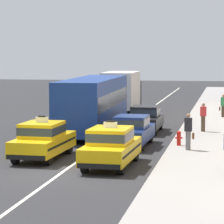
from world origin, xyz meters
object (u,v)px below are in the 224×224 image
pedestrian_far_corner (223,106)px  bus_left_second (94,102)px  sedan_right_third (146,118)px  pedestrian_by_storefront (203,117)px  taxi_right_nearest (111,146)px  taxi_left_nearest (43,139)px  box_truck_left_third (122,91)px  sedan_right_second (132,130)px  pedestrian_trailing (188,132)px  fire_hydrant (179,137)px

pedestrian_far_corner → bus_left_second: bearing=-130.9°
sedan_right_third → pedestrian_by_storefront: (3.41, -0.12, 0.15)m
taxi_right_nearest → pedestrian_far_corner: taxi_right_nearest is taller
taxi_left_nearest → bus_left_second: bus_left_second is taller
box_truck_left_third → sedan_right_second: (3.26, -16.26, -0.93)m
bus_left_second → sedan_right_third: bus_left_second is taller
pedestrian_trailing → bus_left_second: bearing=131.9°
sedan_right_second → sedan_right_third: bearing=90.5°
fire_hydrant → taxi_right_nearest: bearing=-113.3°
pedestrian_trailing → sedan_right_second: bearing=152.8°
box_truck_left_third → sedan_right_third: 11.08m
sedan_right_second → bus_left_second: bearing=120.7°
pedestrian_by_storefront → fire_hydrant: 5.86m
bus_left_second → taxi_left_nearest: bearing=-91.3°
sedan_right_third → taxi_right_nearest: bearing=-89.7°
taxi_right_nearest → pedestrian_trailing: bearing=55.0°
box_truck_left_third → taxi_right_nearest: (3.28, -22.00, -0.90)m
pedestrian_by_storefront → fire_hydrant: bearing=-99.4°
sedan_right_second → pedestrian_by_storefront: bearing=58.9°
pedestrian_by_storefront → taxi_right_nearest: bearing=-106.5°
sedan_right_second → fire_hydrant: size_ratio=5.96×
pedestrian_by_storefront → taxi_left_nearest: bearing=-124.1°
bus_left_second → pedestrian_by_storefront: bus_left_second is taller
taxi_right_nearest → pedestrian_far_corner: size_ratio=2.83×
box_truck_left_third → fire_hydrant: bearing=-71.0°
sedan_right_third → pedestrian_far_corner: (4.47, 8.31, 0.11)m
pedestrian_trailing → pedestrian_far_corner: size_ratio=1.07×
bus_left_second → sedan_right_third: bearing=7.7°
sedan_right_second → taxi_left_nearest: bearing=-127.6°
taxi_left_nearest → bus_left_second: (0.22, 9.63, 0.94)m
sedan_right_second → pedestrian_trailing: pedestrian_trailing is taller
sedan_right_third → pedestrian_trailing: 7.83m
bus_left_second → pedestrian_by_storefront: 6.56m
sedan_right_second → sedan_right_third: same height
taxi_right_nearest → fire_hydrant: bearing=66.7°
bus_left_second → sedan_right_second: bus_left_second is taller
box_truck_left_third → bus_left_second: bearing=-89.3°
sedan_right_third → fire_hydrant: (2.45, -5.88, -0.30)m
taxi_right_nearest → fire_hydrant: taxi_right_nearest is taller
taxi_right_nearest → fire_hydrant: size_ratio=6.31×
bus_left_second → fire_hydrant: (5.54, -5.46, -1.27)m
sedan_right_third → fire_hydrant: size_ratio=5.89×
sedan_right_second → fire_hydrant: sedan_right_second is taller
taxi_right_nearest → pedestrian_by_storefront: bearing=73.5°
bus_left_second → fire_hydrant: 7.88m
box_truck_left_third → pedestrian_far_corner: (7.68, -2.26, -0.82)m
taxi_left_nearest → pedestrian_trailing: 6.92m
bus_left_second → pedestrian_trailing: (6.09, -6.80, -0.80)m
box_truck_left_third → sedan_right_third: (3.21, -10.56, -0.93)m
taxi_right_nearest → pedestrian_far_corner: 20.22m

